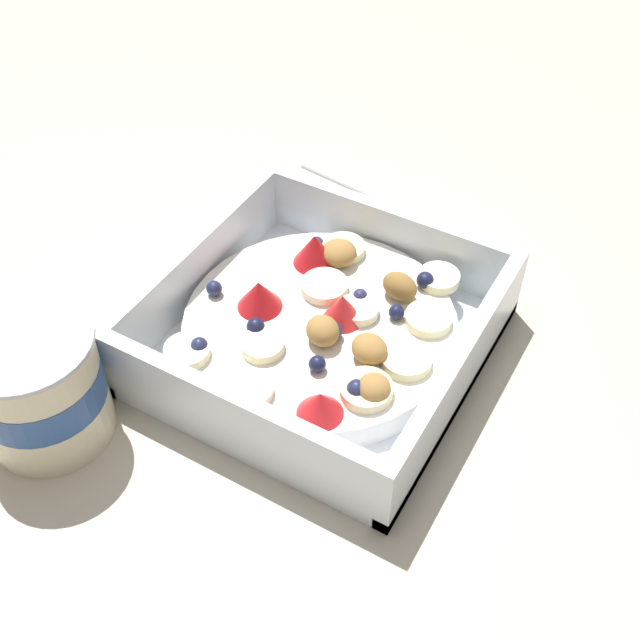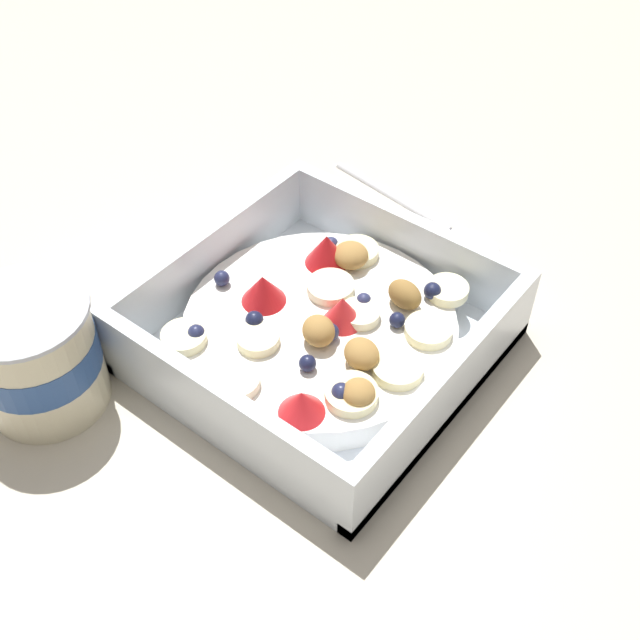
# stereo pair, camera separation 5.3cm
# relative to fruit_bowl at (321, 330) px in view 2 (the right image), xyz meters

# --- Properties ---
(ground_plane) EXTENTS (2.40, 2.40, 0.00)m
(ground_plane) POSITION_rel_fruit_bowl_xyz_m (0.01, 0.01, -0.02)
(ground_plane) COLOR beige
(fruit_bowl) EXTENTS (0.21, 0.21, 0.06)m
(fruit_bowl) POSITION_rel_fruit_bowl_xyz_m (0.00, 0.00, 0.00)
(fruit_bowl) COLOR white
(fruit_bowl) RESTS_ON ground
(spoon) EXTENTS (0.04, 0.17, 0.01)m
(spoon) POSITION_rel_fruit_bowl_xyz_m (0.17, 0.00, -0.02)
(spoon) COLOR silver
(spoon) RESTS_ON ground
(yogurt_cup) EXTENTS (0.08, 0.08, 0.08)m
(yogurt_cup) POSITION_rel_fruit_bowl_xyz_m (-0.14, 0.11, 0.02)
(yogurt_cup) COLOR beige
(yogurt_cup) RESTS_ON ground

